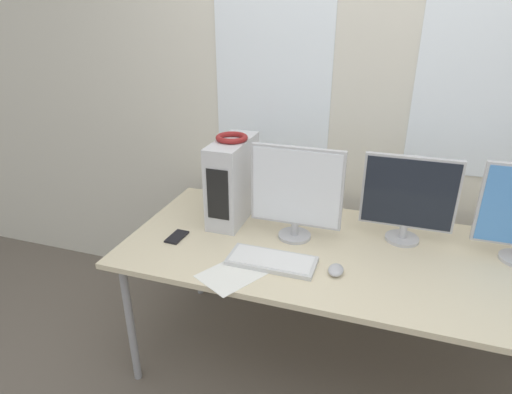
{
  "coord_description": "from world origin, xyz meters",
  "views": [
    {
      "loc": [
        0.15,
        -1.34,
        1.83
      ],
      "look_at": [
        -0.46,
        0.47,
        0.97
      ],
      "focal_mm": 30.0,
      "sensor_mm": 36.0,
      "label": 1
    }
  ],
  "objects_px": {
    "headphones": "(232,138)",
    "monitor_main": "(296,191)",
    "keyboard": "(272,261)",
    "cell_phone": "(177,237)",
    "monitor_right_near": "(408,197)",
    "mouse": "(336,270)",
    "pc_tower": "(233,180)"
  },
  "relations": [
    {
      "from": "mouse",
      "to": "headphones",
      "type": "bearing_deg",
      "value": 149.23
    },
    {
      "from": "pc_tower",
      "to": "monitor_right_near",
      "type": "xyz_separation_m",
      "value": [
        0.9,
        0.03,
        0.01
      ]
    },
    {
      "from": "monitor_main",
      "to": "keyboard",
      "type": "distance_m",
      "value": 0.36
    },
    {
      "from": "monitor_right_near",
      "to": "cell_phone",
      "type": "distance_m",
      "value": 1.16
    },
    {
      "from": "pc_tower",
      "to": "cell_phone",
      "type": "relative_size",
      "value": 3.23
    },
    {
      "from": "headphones",
      "to": "monitor_main",
      "type": "relative_size",
      "value": 0.35
    },
    {
      "from": "monitor_main",
      "to": "monitor_right_near",
      "type": "height_order",
      "value": "monitor_main"
    },
    {
      "from": "pc_tower",
      "to": "monitor_main",
      "type": "height_order",
      "value": "monitor_main"
    },
    {
      "from": "headphones",
      "to": "monitor_right_near",
      "type": "distance_m",
      "value": 0.92
    },
    {
      "from": "pc_tower",
      "to": "monitor_main",
      "type": "bearing_deg",
      "value": -16.98
    },
    {
      "from": "pc_tower",
      "to": "keyboard",
      "type": "distance_m",
      "value": 0.55
    },
    {
      "from": "pc_tower",
      "to": "monitor_right_near",
      "type": "relative_size",
      "value": 1.0
    },
    {
      "from": "headphones",
      "to": "keyboard",
      "type": "distance_m",
      "value": 0.68
    },
    {
      "from": "keyboard",
      "to": "mouse",
      "type": "relative_size",
      "value": 4.09
    },
    {
      "from": "monitor_main",
      "to": "keyboard",
      "type": "xyz_separation_m",
      "value": [
        -0.04,
        -0.27,
        -0.24
      ]
    },
    {
      "from": "pc_tower",
      "to": "cell_phone",
      "type": "xyz_separation_m",
      "value": [
        -0.19,
        -0.31,
        -0.22
      ]
    },
    {
      "from": "headphones",
      "to": "mouse",
      "type": "relative_size",
      "value": 1.69
    },
    {
      "from": "monitor_right_near",
      "to": "keyboard",
      "type": "distance_m",
      "value": 0.73
    },
    {
      "from": "keyboard",
      "to": "cell_phone",
      "type": "height_order",
      "value": "keyboard"
    },
    {
      "from": "mouse",
      "to": "monitor_main",
      "type": "bearing_deg",
      "value": 134.15
    },
    {
      "from": "mouse",
      "to": "cell_phone",
      "type": "xyz_separation_m",
      "value": [
        -0.82,
        0.06,
        -0.01
      ]
    },
    {
      "from": "pc_tower",
      "to": "mouse",
      "type": "distance_m",
      "value": 0.76
    },
    {
      "from": "headphones",
      "to": "mouse",
      "type": "bearing_deg",
      "value": -30.77
    },
    {
      "from": "keyboard",
      "to": "mouse",
      "type": "distance_m",
      "value": 0.29
    },
    {
      "from": "mouse",
      "to": "pc_tower",
      "type": "bearing_deg",
      "value": 149.29
    },
    {
      "from": "keyboard",
      "to": "mouse",
      "type": "bearing_deg",
      "value": 1.92
    },
    {
      "from": "headphones",
      "to": "cell_phone",
      "type": "xyz_separation_m",
      "value": [
        -0.19,
        -0.31,
        -0.45
      ]
    },
    {
      "from": "monitor_right_near",
      "to": "cell_phone",
      "type": "relative_size",
      "value": 3.22
    },
    {
      "from": "headphones",
      "to": "keyboard",
      "type": "relative_size",
      "value": 0.41
    },
    {
      "from": "pc_tower",
      "to": "headphones",
      "type": "relative_size",
      "value": 2.65
    },
    {
      "from": "headphones",
      "to": "mouse",
      "type": "height_order",
      "value": "headphones"
    },
    {
      "from": "headphones",
      "to": "monitor_main",
      "type": "distance_m",
      "value": 0.44
    }
  ]
}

